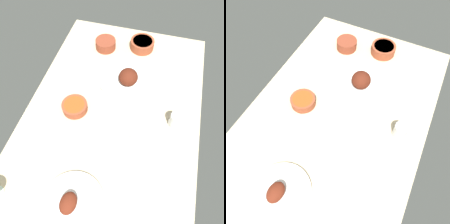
# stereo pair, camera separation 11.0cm
# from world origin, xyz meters

# --- Properties ---
(dining_table) EXTENTS (1.40, 0.90, 0.04)m
(dining_table) POSITION_xyz_m (0.00, 0.00, 0.02)
(dining_table) COLOR #C6B28E
(dining_table) RESTS_ON ground
(plate_center_main) EXTENTS (0.28, 0.28, 0.11)m
(plate_center_main) POSITION_xyz_m (-0.22, 0.02, 0.07)
(plate_center_main) COLOR silver
(plate_center_main) RESTS_ON dining_table
(plate_far_side) EXTENTS (0.26, 0.26, 0.07)m
(plate_far_side) POSITION_xyz_m (0.46, -0.05, 0.06)
(plate_far_side) COLOR silver
(plate_far_side) RESTS_ON dining_table
(bowl_pasta) EXTENTS (0.15, 0.15, 0.06)m
(bowl_pasta) POSITION_xyz_m (-0.53, 0.06, 0.07)
(bowl_pasta) COLOR brown
(bowl_pasta) RESTS_ON dining_table
(bowl_sauce) EXTENTS (0.13, 0.13, 0.06)m
(bowl_sauce) POSITION_xyz_m (-0.47, -0.17, 0.07)
(bowl_sauce) COLOR brown
(bowl_sauce) RESTS_ON dining_table
(bowl_soup) EXTENTS (0.13, 0.13, 0.05)m
(bowl_soup) POSITION_xyz_m (0.02, -0.20, 0.06)
(bowl_soup) COLOR brown
(bowl_soup) RESTS_ON dining_table
(water_tumbler) EXTENTS (0.06, 0.06, 0.08)m
(water_tumbler) POSITION_xyz_m (-0.03, 0.32, 0.08)
(water_tumbler) COLOR silver
(water_tumbler) RESTS_ON dining_table
(folded_napkin) EXTENTS (0.21, 0.18, 0.01)m
(folded_napkin) POSITION_xyz_m (0.18, 0.18, 0.05)
(folded_napkin) COLOR white
(folded_napkin) RESTS_ON dining_table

